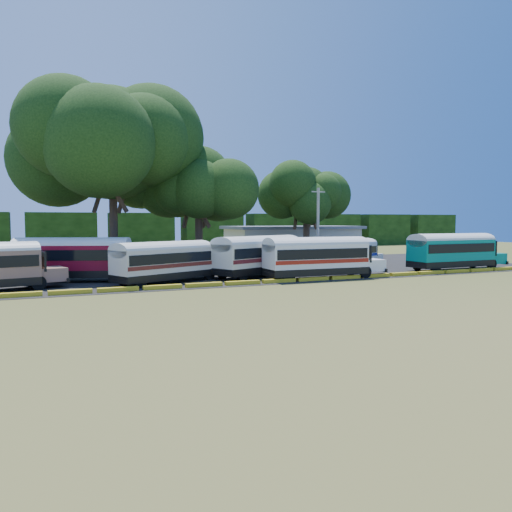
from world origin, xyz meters
name	(u,v)px	position (x,y,z in m)	size (l,w,h in m)	color
ground	(267,285)	(0.00, 0.00, 0.00)	(160.00, 160.00, 0.00)	#41501A
asphalt_strip	(224,270)	(1.00, 12.00, 0.01)	(64.00, 24.00, 0.02)	black
curb	(261,282)	(0.00, 1.00, 0.15)	(53.70, 0.45, 0.30)	gold
terminal_building	(293,240)	(18.00, 30.00, 2.03)	(19.00, 9.00, 4.00)	#B9B6A9
treeline_backdrop	(141,232)	(0.00, 48.00, 3.00)	(130.00, 4.00, 6.00)	black
bus_red	(76,256)	(-12.61, 7.99, 1.98)	(10.75, 5.96, 3.45)	black
bus_cream_west	(165,259)	(-6.49, 4.30, 1.81)	(9.83, 6.15, 3.19)	black
bus_cream_east	(260,254)	(1.90, 5.55, 1.96)	(10.70, 6.68, 3.48)	black
bus_white_red	(318,255)	(5.60, 2.06, 1.94)	(10.49, 2.82, 3.43)	black
bus_white_blue	(350,252)	(13.23, 8.71, 1.67)	(9.08, 5.70, 2.95)	black
bus_teal	(453,249)	(21.13, 3.05, 2.03)	(10.84, 2.97, 3.54)	black
tree_west	(112,144)	(-8.38, 18.14, 12.33)	(15.06, 15.06, 17.87)	#3B2B1D
tree_center	(199,180)	(0.45, 18.16, 9.03)	(9.74, 9.74, 12.65)	#3B2B1D
tree_east	(307,191)	(15.19, 21.06, 8.43)	(7.75, 7.75, 11.35)	#3B2B1D
utility_pole	(318,225)	(12.48, 13.73, 4.25)	(1.60, 0.30, 8.27)	gray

